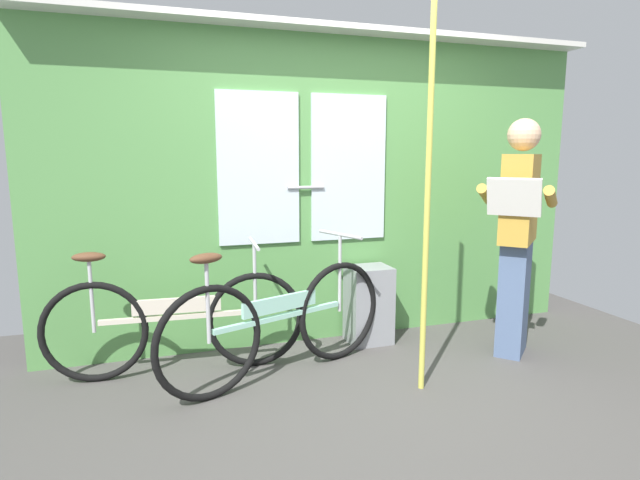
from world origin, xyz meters
name	(u,v)px	position (x,y,z in m)	size (l,w,h in m)	color
ground_plane	(391,403)	(0.00, 0.00, -0.02)	(5.31, 3.94, 0.04)	#474442
train_door_wall	(327,183)	(-0.01, 1.16, 1.23)	(4.31, 0.28, 2.36)	#56934C
bicycle_near_door	(279,322)	(-0.55, 0.52, 0.38)	(1.62, 0.71, 0.91)	black
bicycle_leaning_behind	(176,322)	(-1.19, 0.79, 0.36)	(1.69, 0.44, 0.87)	black
passenger_reading_newspaper	(518,233)	(1.17, 0.41, 0.90)	(0.62, 0.61, 1.70)	slate
trash_bin_by_wall	(369,304)	(0.26, 0.95, 0.30)	(0.32, 0.28, 0.60)	gray
handrail_pole	(427,204)	(0.25, 0.09, 1.16)	(0.04, 0.04, 2.32)	#C6C14C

